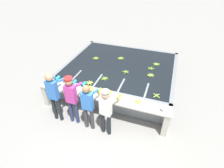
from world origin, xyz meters
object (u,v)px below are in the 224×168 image
(knife_0, at_px, (50,85))
(worker_3, at_px, (106,108))
(banana_bunch_floating_8, at_px, (156,96))
(banana_bunch_floating_7, at_px, (151,75))
(banana_bunch_floating_2, at_px, (151,68))
(banana_bunch_floating_0, at_px, (96,58))
(banana_bunch_floating_6, at_px, (89,83))
(banana_bunch_floating_4, at_px, (105,78))
(worker_0, at_px, (54,93))
(banana_bunch_floating_1, at_px, (121,58))
(banana_bunch_ledge_1, at_px, (138,101))
(banana_bunch_floating_3, at_px, (126,72))
(banana_bunch_ledge_0, at_px, (91,91))
(knife_1, at_px, (163,112))
(worker_1, at_px, (72,96))
(banana_bunch_floating_5, at_px, (156,64))
(worker_2, at_px, (88,103))

(knife_0, bearing_deg, worker_3, -12.71)
(banana_bunch_floating_8, bearing_deg, banana_bunch_floating_7, 107.81)
(banana_bunch_floating_2, bearing_deg, banana_bunch_floating_0, 178.05)
(banana_bunch_floating_6, relative_size, banana_bunch_floating_8, 1.12)
(banana_bunch_floating_4, height_order, knife_0, banana_bunch_floating_4)
(worker_0, relative_size, knife_0, 5.01)
(banana_bunch_floating_1, bearing_deg, banana_bunch_ledge_1, -62.80)
(worker_0, xyz_separation_m, banana_bunch_floating_3, (1.61, 2.14, -0.20))
(banana_bunch_ledge_0, bearing_deg, knife_1, -4.73)
(worker_1, xyz_separation_m, banana_bunch_floating_8, (2.32, 1.03, -0.16))
(worker_1, distance_m, banana_bunch_floating_1, 3.09)
(worker_0, bearing_deg, banana_bunch_floating_3, 52.97)
(banana_bunch_floating_5, bearing_deg, banana_bunch_floating_0, -172.51)
(worker_1, height_order, banana_bunch_floating_2, worker_1)
(worker_0, height_order, banana_bunch_ledge_1, worker_0)
(banana_bunch_floating_4, bearing_deg, worker_1, -108.98)
(banana_bunch_floating_7, relative_size, banana_bunch_floating_8, 1.12)
(banana_bunch_floating_4, height_order, knife_1, banana_bunch_floating_4)
(knife_0, height_order, knife_1, same)
(banana_bunch_floating_0, xyz_separation_m, banana_bunch_ledge_1, (2.25, -2.11, 0.00))
(banana_bunch_ledge_0, xyz_separation_m, knife_0, (-1.40, -0.18, -0.01))
(banana_bunch_floating_7, height_order, knife_0, banana_bunch_floating_7)
(banana_bunch_ledge_1, bearing_deg, banana_bunch_floating_0, 136.90)
(worker_1, xyz_separation_m, banana_bunch_floating_4, (0.48, 1.39, -0.16))
(banana_bunch_floating_1, relative_size, banana_bunch_floating_7, 1.00)
(banana_bunch_floating_3, bearing_deg, knife_0, -142.43)
(worker_0, relative_size, banana_bunch_floating_4, 6.24)
(banana_bunch_floating_5, bearing_deg, banana_bunch_floating_3, -136.01)
(banana_bunch_floating_5, distance_m, banana_bunch_floating_7, 0.88)
(banana_bunch_floating_8, distance_m, banana_bunch_ledge_1, 0.67)
(banana_bunch_floating_1, xyz_separation_m, banana_bunch_floating_4, (-0.09, -1.64, 0.00))
(worker_3, xyz_separation_m, banana_bunch_floating_5, (0.95, 3.10, -0.09))
(banana_bunch_floating_8, distance_m, knife_0, 3.46)
(knife_1, bearing_deg, worker_3, -161.90)
(worker_3, xyz_separation_m, banana_bunch_floating_2, (0.80, 2.69, -0.09))
(banana_bunch_floating_4, height_order, banana_bunch_ledge_1, banana_bunch_ledge_1)
(worker_0, relative_size, banana_bunch_floating_3, 6.40)
(banana_bunch_ledge_1, bearing_deg, worker_3, -137.54)
(worker_3, bearing_deg, banana_bunch_floating_0, 118.82)
(worker_3, relative_size, banana_bunch_floating_2, 5.75)
(worker_1, relative_size, banana_bunch_floating_7, 5.98)
(worker_0, height_order, banana_bunch_floating_7, worker_0)
(banana_bunch_floating_7, bearing_deg, worker_2, -122.85)
(banana_bunch_floating_2, bearing_deg, banana_bunch_floating_1, 162.28)
(worker_3, relative_size, banana_bunch_floating_3, 5.76)
(worker_0, xyz_separation_m, banana_bunch_ledge_0, (0.87, 0.67, -0.20))
(worker_1, xyz_separation_m, banana_bunch_floating_1, (0.57, 3.03, -0.16))
(worker_3, distance_m, knife_1, 1.56)
(banana_bunch_floating_8, bearing_deg, banana_bunch_floating_0, 148.89)
(banana_bunch_floating_5, relative_size, knife_1, 0.93)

